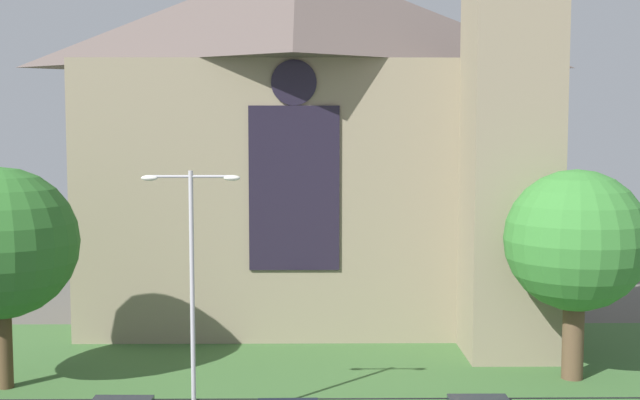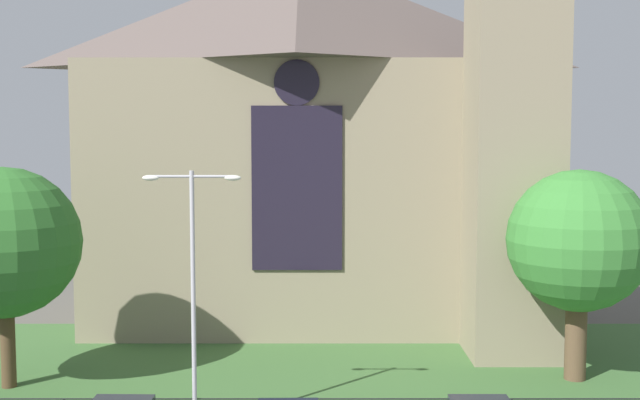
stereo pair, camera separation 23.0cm
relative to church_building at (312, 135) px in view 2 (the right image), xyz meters
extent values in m
plane|color=#56544C|center=(1.22, -9.29, -10.27)|extent=(160.00, 160.00, 0.00)
cube|color=#3D6633|center=(1.22, -11.29, -10.27)|extent=(120.00, 20.00, 0.01)
cube|color=gray|center=(-0.77, 0.63, -3.27)|extent=(22.00, 12.00, 14.00)
pyramid|color=#594C47|center=(-0.77, 0.63, 6.73)|extent=(22.00, 12.00, 6.00)
cube|color=black|center=(-0.77, -5.42, -2.57)|extent=(4.40, 0.16, 8.00)
cylinder|color=black|center=(-0.77, -5.42, 2.53)|extent=(2.20, 0.15, 2.20)
cube|color=gray|center=(9.23, -7.37, -1.27)|extent=(4.00, 4.00, 18.00)
cylinder|color=black|center=(-0.77, -16.79, -9.17)|extent=(31.35, 0.05, 0.05)
cylinder|color=#4C3823|center=(-12.40, -12.09, -8.43)|extent=(0.59, 0.59, 3.69)
sphere|color=#2D6B28|center=(-12.40, -12.09, -4.29)|extent=(6.11, 6.11, 6.11)
cylinder|color=brown|center=(11.12, -11.06, -8.43)|extent=(0.89, 0.89, 3.69)
sphere|color=#387F33|center=(11.12, -11.06, -4.35)|extent=(5.93, 5.93, 5.93)
cylinder|color=#B2B2B7|center=(-4.02, -16.89, -5.72)|extent=(0.16, 0.16, 9.10)
cylinder|color=#B2B2B7|center=(-4.72, -16.89, -1.37)|extent=(1.40, 0.10, 0.10)
cylinder|color=#B2B2B7|center=(-3.32, -16.89, -1.37)|extent=(1.40, 0.10, 0.10)
ellipsoid|color=white|center=(-5.42, -16.89, -1.42)|extent=(0.57, 0.26, 0.20)
ellipsoid|color=white|center=(-2.62, -16.89, -1.42)|extent=(0.57, 0.26, 0.20)
camera|label=1|loc=(0.12, -43.80, 0.07)|focal=44.51mm
camera|label=2|loc=(0.35, -43.80, 0.07)|focal=44.51mm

